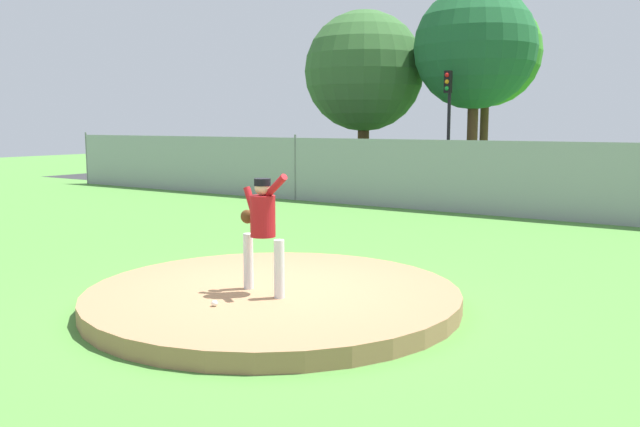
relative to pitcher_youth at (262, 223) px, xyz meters
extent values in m
plane|color=#4C8438|center=(-0.04, 6.26, -1.14)|extent=(80.00, 80.00, 0.00)
cube|color=#2B2B2D|center=(-0.04, 14.76, -1.13)|extent=(44.00, 7.00, 0.01)
cylinder|color=#99704C|center=(-0.04, 0.26, -1.02)|extent=(4.92, 4.92, 0.23)
cylinder|color=silver|center=(-0.30, 0.07, -0.54)|extent=(0.13, 0.13, 0.74)
cylinder|color=silver|center=(0.32, -0.08, -0.54)|extent=(0.13, 0.13, 0.74)
cylinder|color=maroon|center=(0.01, 0.00, 0.09)|extent=(0.32, 0.32, 0.53)
cylinder|color=maroon|center=(0.19, 0.00, 0.46)|extent=(0.48, 0.20, 0.38)
cylinder|color=maroon|center=(-0.17, 0.00, 0.22)|extent=(0.29, 0.15, 0.46)
ellipsoid|color=#4C2D14|center=(-0.29, 0.05, 0.05)|extent=(0.20, 0.12, 0.18)
sphere|color=tan|center=(0.01, 0.00, 0.45)|extent=(0.20, 0.20, 0.20)
cylinder|color=black|center=(0.01, 0.00, 0.52)|extent=(0.21, 0.21, 0.09)
sphere|color=white|center=(-0.09, -0.81, -0.87)|extent=(0.07, 0.07, 0.07)
cube|color=gray|center=(-0.04, 10.26, -0.16)|extent=(34.53, 0.03, 1.96)
cylinder|color=slate|center=(-17.30, 10.26, -0.11)|extent=(0.07, 0.07, 2.06)
cylinder|color=slate|center=(-6.94, 10.26, -0.11)|extent=(0.07, 0.07, 2.06)
cube|color=#A81919|center=(-1.75, 14.99, -0.46)|extent=(1.92, 4.43, 0.73)
cube|color=black|center=(-1.75, 14.99, 0.26)|extent=(1.71, 2.46, 0.71)
cylinder|color=black|center=(-1.70, 16.34, -0.82)|extent=(1.85, 0.70, 0.64)
cylinder|color=black|center=(-1.79, 13.63, -0.82)|extent=(1.85, 0.70, 0.64)
cube|color=maroon|center=(-10.79, 14.45, -0.47)|extent=(1.80, 4.38, 0.70)
cube|color=black|center=(-10.79, 14.45, 0.19)|extent=(1.63, 2.42, 0.61)
cylinder|color=black|center=(-10.81, 15.81, -0.82)|extent=(1.81, 0.66, 0.64)
cylinder|color=black|center=(-10.78, 13.10, -0.82)|extent=(1.81, 0.66, 0.64)
cube|color=#146066|center=(-7.54, 15.17, -0.44)|extent=(1.92, 4.66, 0.76)
cube|color=black|center=(-7.54, 15.17, 0.25)|extent=(1.73, 2.58, 0.62)
cylinder|color=black|center=(-7.51, 16.60, -0.82)|extent=(1.90, 0.67, 0.64)
cylinder|color=black|center=(-7.56, 13.73, -0.82)|extent=(1.90, 0.67, 0.64)
cube|color=silver|center=(-4.84, 15.07, -0.42)|extent=(2.07, 4.11, 0.79)
cube|color=black|center=(-4.84, 15.07, 0.29)|extent=(1.81, 2.31, 0.63)
cylinder|color=black|center=(-4.92, 16.31, -0.82)|extent=(1.91, 0.76, 0.64)
cylinder|color=black|center=(-4.76, 13.83, -0.82)|extent=(1.91, 0.76, 0.64)
cylinder|color=black|center=(-5.69, 19.38, 1.13)|extent=(0.14, 0.14, 4.55)
cube|color=black|center=(-5.69, 19.20, 2.96)|extent=(0.28, 0.24, 0.90)
sphere|color=red|center=(-5.69, 19.08, 3.23)|extent=(0.18, 0.18, 0.18)
sphere|color=orange|center=(-5.69, 19.08, 2.96)|extent=(0.18, 0.18, 0.18)
sphere|color=green|center=(-5.69, 19.08, 2.69)|extent=(0.18, 0.18, 0.18)
cylinder|color=#4C331E|center=(-11.29, 21.98, 0.31)|extent=(0.57, 0.57, 2.90)
sphere|color=#35622E|center=(-11.29, 21.98, 3.81)|extent=(5.84, 5.84, 5.84)
cylinder|color=#4C331E|center=(-5.98, 24.36, 0.84)|extent=(0.40, 0.40, 3.95)
sphere|color=#368326|center=(-5.98, 24.36, 4.60)|extent=(5.11, 5.11, 5.11)
cylinder|color=#4C331E|center=(-5.76, 22.27, 0.79)|extent=(0.48, 0.48, 3.85)
sphere|color=#1E5D2F|center=(-5.76, 22.27, 4.62)|extent=(5.44, 5.44, 5.44)
camera|label=1|loc=(5.19, -6.41, 1.25)|focal=36.82mm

